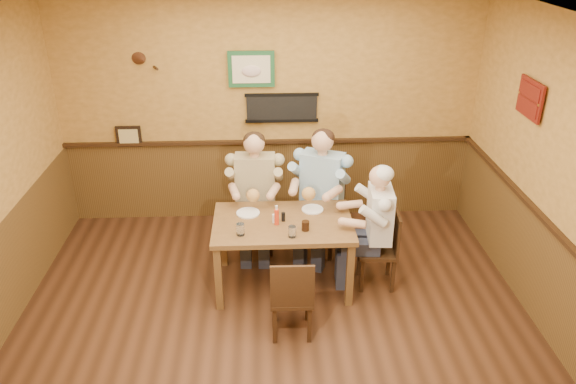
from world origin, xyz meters
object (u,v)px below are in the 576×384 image
at_px(salt_shaker, 274,218).
at_px(pepper_shaker, 283,217).
at_px(chair_right_end, 377,249).
at_px(chair_near_side, 292,294).
at_px(diner_white_elder, 378,233).
at_px(chair_back_left, 256,214).
at_px(cola_tumbler, 305,226).
at_px(diner_tan_shirt, 256,199).
at_px(dining_table, 283,229).
at_px(diner_blue_polo, 322,199).
at_px(hot_sauce_bottle, 277,216).
at_px(water_glass_mid, 292,232).
at_px(chair_back_right, 321,214).
at_px(water_glass_left, 240,229).

height_order(salt_shaker, pepper_shaker, pepper_shaker).
height_order(chair_right_end, salt_shaker, chair_right_end).
bearing_deg(chair_near_side, diner_white_elder, -140.88).
relative_size(chair_back_left, cola_tumbler, 9.26).
bearing_deg(salt_shaker, diner_white_elder, -0.85).
xyz_separation_m(chair_near_side, diner_tan_shirt, (-0.33, 1.49, 0.23)).
bearing_deg(dining_table, diner_blue_polo, 54.68).
distance_m(chair_back_left, pepper_shaker, 0.85).
distance_m(diner_blue_polo, hot_sauce_bottle, 0.90).
xyz_separation_m(chair_near_side, hot_sauce_bottle, (-0.11, 0.71, 0.43)).
bearing_deg(pepper_shaker, diner_white_elder, -2.53).
relative_size(chair_near_side, diner_white_elder, 0.69).
relative_size(water_glass_mid, pepper_shaker, 1.19).
bearing_deg(dining_table, salt_shaker, -166.35).
height_order(dining_table, diner_tan_shirt, diner_tan_shirt).
bearing_deg(chair_right_end, water_glass_mid, -68.94).
bearing_deg(dining_table, chair_back_right, 54.68).
height_order(chair_right_end, diner_tan_shirt, diner_tan_shirt).
bearing_deg(diner_tan_shirt, diner_white_elder, -28.71).
height_order(diner_tan_shirt, diner_white_elder, diner_tan_shirt).
bearing_deg(cola_tumbler, chair_back_left, 118.23).
relative_size(diner_blue_polo, salt_shaker, 14.74).
height_order(chair_back_left, salt_shaker, chair_back_left).
bearing_deg(water_glass_left, hot_sauce_bottle, 28.42).
xyz_separation_m(chair_back_right, chair_near_side, (-0.41, -1.42, -0.05)).
height_order(diner_white_elder, cola_tumbler, diner_white_elder).
bearing_deg(water_glass_mid, water_glass_left, 173.06).
height_order(chair_back_right, water_glass_mid, chair_back_right).
bearing_deg(diner_blue_polo, chair_back_left, -161.81).
distance_m(chair_back_right, water_glass_left, 1.30).
distance_m(chair_back_right, chair_right_end, 0.86).
distance_m(diner_blue_polo, water_glass_left, 1.26).
bearing_deg(dining_table, chair_back_left, 110.93).
height_order(dining_table, water_glass_mid, water_glass_mid).
bearing_deg(dining_table, hot_sauce_bottle, -136.73).
bearing_deg(chair_back_right, diner_tan_shirt, -161.81).
height_order(chair_back_left, pepper_shaker, chair_back_left).
distance_m(dining_table, pepper_shaker, 0.14).
distance_m(diner_tan_shirt, diner_blue_polo, 0.74).
bearing_deg(chair_near_side, hot_sauce_bottle, -80.24).
xyz_separation_m(chair_back_right, water_glass_left, (-0.88, -0.90, 0.34)).
height_order(dining_table, pepper_shaker, pepper_shaker).
height_order(water_glass_mid, pepper_shaker, water_glass_mid).
relative_size(water_glass_left, water_glass_mid, 1.06).
distance_m(diner_white_elder, cola_tumbler, 0.80).
bearing_deg(cola_tumbler, dining_table, 138.44).
bearing_deg(diner_tan_shirt, salt_shaker, -73.12).
xyz_separation_m(chair_near_side, pepper_shaker, (-0.04, 0.77, 0.38)).
height_order(chair_back_left, water_glass_mid, chair_back_left).
height_order(diner_white_elder, pepper_shaker, diner_white_elder).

